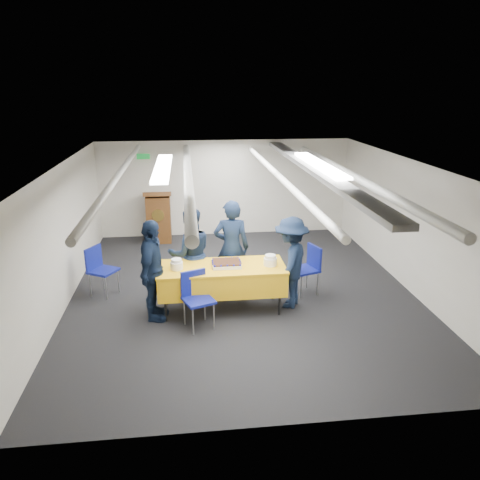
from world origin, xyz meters
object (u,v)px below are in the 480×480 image
serving_table (222,278)px  podium (159,216)px  sailor_d (291,263)px  chair_near (196,293)px  chair_right (309,265)px  chair_left (99,266)px  sheet_cake (226,263)px  sailor_c (152,271)px  sailor_a (231,248)px  sailor_b (190,254)px

serving_table → podium: podium is taller
sailor_d → chair_near: bearing=-43.1°
serving_table → sailor_d: size_ratio=1.34×
chair_right → chair_left: size_ratio=1.00×
chair_right → serving_table: bearing=-162.8°
sheet_cake → sailor_d: size_ratio=0.31×
sheet_cake → sailor_c: 1.18m
chair_left → sailor_a: size_ratio=0.51×
chair_near → serving_table: bearing=48.1°
podium → chair_near: 4.24m
sheet_cake → chair_near: 0.75m
chair_left → sailor_d: size_ratio=0.57×
sailor_a → sailor_d: sailor_a is taller
serving_table → sailor_b: size_ratio=1.29×
chair_left → sailor_a: 2.34m
sheet_cake → chair_near: bearing=-136.8°
chair_near → chair_right: size_ratio=1.00×
sailor_a → sailor_b: size_ratio=1.07×
chair_right → sailor_c: sailor_c is taller
serving_table → sailor_c: sailor_c is taller
chair_near → sailor_b: sailor_b is taller
sailor_c → sailor_d: bearing=-75.1°
serving_table → sailor_a: (0.23, 0.64, 0.29)m
serving_table → sailor_b: 0.78m
chair_right → sailor_b: sailor_b is taller
chair_near → sheet_cake: bearing=43.2°
sheet_cake → sailor_c: sailor_c is taller
chair_left → sailor_d: sailor_d is taller
sailor_c → chair_left: bearing=53.1°
serving_table → chair_near: chair_near is taller
sheet_cake → sailor_b: (-0.57, 0.56, -0.01)m
chair_right → sailor_d: 0.68m
serving_table → chair_right: 1.65m
sailor_c → chair_near: bearing=-104.2°
podium → chair_left: bearing=-107.7°
serving_table → sheet_cake: (0.08, 0.00, 0.25)m
sailor_b → serving_table: bearing=121.1°
sheet_cake → sailor_a: sailor_a is taller
serving_table → sailor_a: size_ratio=1.21×
chair_near → sailor_c: 0.77m
serving_table → sailor_d: sailor_d is taller
serving_table → sheet_cake: sheet_cake is taller
chair_right → sailor_a: 1.40m
podium → sailor_a: sailor_a is taller
sailor_a → sailor_d: bearing=152.4°
podium → sailor_a: bearing=-65.2°
chair_near → sailor_d: sailor_d is taller
serving_table → chair_left: chair_left is taller
sailor_a → sailor_d: 1.10m
sheet_cake → chair_near: (-0.51, -0.48, -0.28)m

